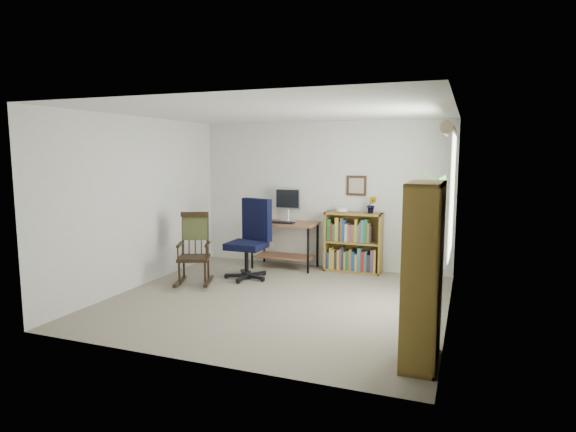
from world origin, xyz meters
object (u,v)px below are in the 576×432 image
at_px(rocking_chair, 194,248).
at_px(low_bookshelf, 353,242).
at_px(office_chair, 246,239).
at_px(desk, 285,245).
at_px(tall_bookshelf, 423,274).

height_order(rocking_chair, low_bookshelf, rocking_chair).
bearing_deg(office_chair, rocking_chair, -121.96).
bearing_deg(desk, office_chair, -108.06).
bearing_deg(tall_bookshelf, office_chair, 142.86).
bearing_deg(office_chair, tall_bookshelf, -21.25).
xyz_separation_m(desk, office_chair, (-0.29, -0.88, 0.23)).
relative_size(desk, low_bookshelf, 1.11).
height_order(low_bookshelf, tall_bookshelf, tall_bookshelf).
xyz_separation_m(office_chair, tall_bookshelf, (2.75, -2.08, 0.21)).
height_order(office_chair, low_bookshelf, office_chair).
relative_size(office_chair, low_bookshelf, 1.28).
xyz_separation_m(rocking_chair, low_bookshelf, (2.00, 1.53, -0.05)).
distance_m(office_chair, low_bookshelf, 1.73).
bearing_deg(desk, rocking_chair, -121.83).
bearing_deg(rocking_chair, office_chair, 18.82).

